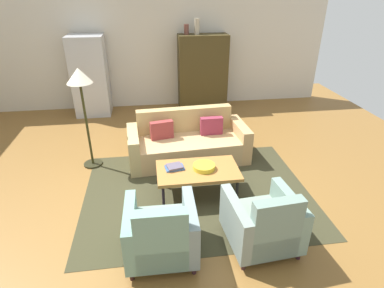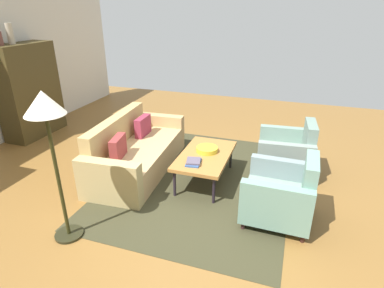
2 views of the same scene
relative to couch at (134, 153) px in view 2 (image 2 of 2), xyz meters
name	(u,v)px [view 2 (image 2 of 2)]	position (x,y,z in m)	size (l,w,h in m)	color
ground_plane	(193,202)	(-0.59, -1.20, -0.29)	(10.79, 10.79, 0.00)	brown
area_rug	(202,180)	(0.01, -1.14, -0.28)	(3.40, 2.60, 0.01)	#373521
couch	(134,153)	(0.00, 0.00, 0.00)	(2.15, 1.03, 0.86)	tan
coffee_table	(205,156)	(0.01, -1.19, 0.12)	(1.20, 0.70, 0.45)	#261E28
armchair_left	(283,196)	(-0.60, -2.35, 0.06)	(0.82, 0.82, 0.88)	#341F1F
armchair_right	(289,154)	(0.61, -2.35, 0.06)	(0.86, 0.86, 0.88)	black
fruit_bowl	(207,149)	(0.10, -1.19, 0.20)	(0.32, 0.32, 0.07)	gold
book_stack	(193,162)	(-0.33, -1.12, 0.18)	(0.29, 0.23, 0.05)	#345690
cabinet	(29,91)	(0.73, 2.64, 0.61)	(1.20, 0.51, 1.80)	#413619
vase_round	(10,34)	(0.58, 2.63, 1.69)	(0.12, 0.12, 0.36)	#BAAC93
floor_lamp	(46,118)	(-1.69, -0.04, 1.16)	(0.40, 0.40, 1.72)	black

